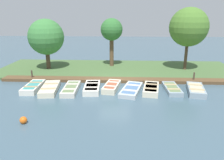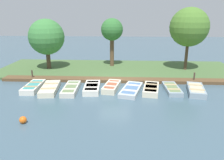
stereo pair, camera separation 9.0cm
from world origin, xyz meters
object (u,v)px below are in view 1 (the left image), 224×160
buoy (23,120)px  park_tree_far_left (46,37)px  mooring_post_near (32,75)px  mooring_post_far (194,77)px  rowboat_3 (92,88)px  park_tree_left (112,31)px  rowboat_5 (131,90)px  rowboat_4 (112,87)px  rowboat_7 (172,89)px  rowboat_1 (50,88)px  rowboat_2 (71,89)px  park_tree_center (189,27)px  rowboat_8 (196,90)px  rowboat_0 (33,87)px  rowboat_6 (151,89)px

buoy → park_tree_far_left: (-11.34, -2.39, 3.18)m
mooring_post_near → mooring_post_far: same height
rowboat_3 → park_tree_left: park_tree_left is taller
rowboat_5 → mooring_post_far: 5.93m
rowboat_4 → rowboat_5: bearing=82.8°
rowboat_3 → mooring_post_far: bearing=102.8°
rowboat_7 → buoy: 10.58m
rowboat_3 → rowboat_1: bearing=-87.9°
rowboat_2 → rowboat_4: rowboat_4 is taller
mooring_post_far → park_tree_center: (-3.84, 0.26, 3.89)m
rowboat_8 → buoy: size_ratio=7.64×
rowboat_8 → park_tree_left: size_ratio=0.57×
rowboat_0 → mooring_post_far: 13.10m
rowboat_4 → buoy: (5.72, -4.40, -0.03)m
rowboat_3 → buoy: size_ratio=7.24×
rowboat_7 → mooring_post_near: mooring_post_near is taller
rowboat_4 → rowboat_7: bearing=98.2°
rowboat_0 → rowboat_5: 7.51m
rowboat_0 → park_tree_center: (-6.30, 13.12, 4.14)m
rowboat_1 → rowboat_2: 1.59m
rowboat_4 → mooring_post_near: mooring_post_near is taller
rowboat_4 → rowboat_7: size_ratio=0.98×
rowboat_7 → mooring_post_near: (-2.20, -11.67, 0.29)m
rowboat_4 → park_tree_center: bearing=139.5°
rowboat_3 → mooring_post_far: 8.68m
rowboat_6 → rowboat_0: bearing=-80.3°
rowboat_3 → mooring_post_far: (-2.41, 8.33, 0.24)m
rowboat_0 → rowboat_3: 4.53m
rowboat_6 → buoy: rowboat_6 is taller
rowboat_0 → rowboat_2: (0.17, 2.97, -0.03)m
mooring_post_near → park_tree_left: (-5.08, 6.72, 3.46)m
rowboat_6 → rowboat_4: bearing=-87.4°
rowboat_7 → park_tree_center: (-6.05, 2.54, 4.19)m
mooring_post_far → rowboat_4: bearing=-73.0°
rowboat_6 → rowboat_7: (-0.26, 1.60, -0.05)m
rowboat_6 → park_tree_center: (-6.30, 4.13, 4.14)m
rowboat_5 → mooring_post_near: mooring_post_near is taller
rowboat_6 → park_tree_left: park_tree_left is taller
buoy → mooring_post_far: bearing=124.8°
rowboat_1 → rowboat_8: 10.89m
rowboat_1 → rowboat_4: size_ratio=1.16×
rowboat_4 → park_tree_left: 8.07m
mooring_post_far → rowboat_0: bearing=-79.2°
rowboat_3 → park_tree_center: 11.41m
rowboat_0 → mooring_post_near: mooring_post_near is taller
rowboat_2 → park_tree_left: size_ratio=0.61×
park_tree_left → rowboat_1: bearing=-28.6°
mooring_post_near → park_tree_left: size_ratio=0.18×
park_tree_far_left → park_tree_left: park_tree_left is taller
rowboat_6 → buoy: size_ratio=7.39×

